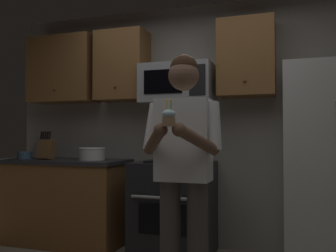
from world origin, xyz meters
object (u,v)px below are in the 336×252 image
object	(u,v)px
oven_range	(174,208)
person	(183,162)
bowl_large_white	(92,154)
microwave	(177,84)
knife_block	(46,149)
cupcake	(169,118)
bowl_small_colored	(25,155)

from	to	relation	value
oven_range	person	size ratio (longest dim) A/B	0.53
bowl_large_white	person	xyz separation A→B (m)	(1.32, -1.03, 0.00)
microwave	knife_block	world-z (taller)	microwave
cupcake	microwave	bearing A→B (deg)	104.72
cupcake	person	bearing A→B (deg)	90.00
oven_range	microwave	xyz separation A→B (m)	(0.00, 0.12, 1.26)
microwave	cupcake	xyz separation A→B (m)	(0.38, -1.46, -0.43)
microwave	cupcake	world-z (taller)	microwave
knife_block	bowl_small_colored	xyz separation A→B (m)	(-0.30, 0.01, -0.07)
knife_block	cupcake	world-z (taller)	cupcake
bowl_small_colored	oven_range	bearing A→B (deg)	0.58
person	cupcake	world-z (taller)	person
knife_block	bowl_large_white	distance (m)	0.55
cupcake	bowl_small_colored	bearing A→B (deg)	148.58
microwave	bowl_large_white	xyz separation A→B (m)	(-0.93, -0.10, -0.73)
bowl_small_colored	person	bearing A→B (deg)	-24.66
cupcake	oven_range	bearing A→B (deg)	105.96
oven_range	bowl_large_white	bearing A→B (deg)	179.00
person	bowl_large_white	bearing A→B (deg)	142.00
oven_range	person	distance (m)	1.21
knife_block	bowl_large_white	bearing A→B (deg)	4.76
bowl_large_white	cupcake	world-z (taller)	cupcake
microwave	bowl_large_white	bearing A→B (deg)	-173.70
knife_block	bowl_small_colored	bearing A→B (deg)	177.81
bowl_small_colored	cupcake	xyz separation A→B (m)	(2.17, -1.32, 0.33)
oven_range	cupcake	bearing A→B (deg)	-74.04
oven_range	person	xyz separation A→B (m)	(0.38, -1.01, 0.53)
oven_range	bowl_small_colored	size ratio (longest dim) A/B	5.42
oven_range	knife_block	world-z (taller)	knife_block
microwave	bowl_large_white	world-z (taller)	microwave
person	cupcake	xyz separation A→B (m)	(0.00, -0.33, 0.30)
knife_block	person	size ratio (longest dim) A/B	0.18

